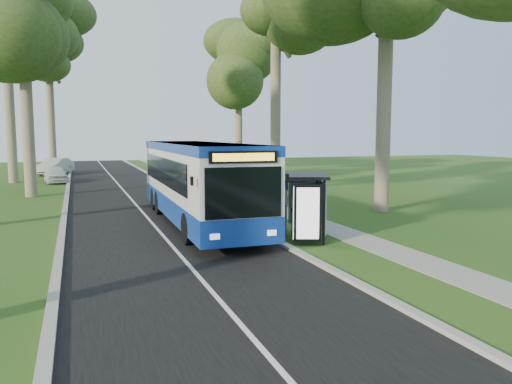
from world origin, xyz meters
TOP-DOWN VIEW (x-y plane):
  - ground at (0.00, 0.00)m, footprint 120.00×120.00m
  - road at (-3.50, 10.00)m, footprint 7.00×100.00m
  - kerb_east at (0.00, 10.00)m, footprint 0.25×100.00m
  - kerb_west at (-7.00, 10.00)m, footprint 0.25×100.00m
  - centre_line at (-3.50, 10.00)m, footprint 0.12×100.00m
  - footpath at (3.00, 10.00)m, footprint 1.50×100.00m
  - bus at (-1.68, 5.67)m, footprint 2.84×12.74m
  - bus_stop_sign at (0.79, 2.17)m, footprint 0.08×0.32m
  - bus_shelter at (1.38, 1.12)m, footprint 2.33×3.04m
  - litter_bin at (1.08, 1.59)m, footprint 0.61×0.61m
  - car_white at (-7.92, 26.81)m, footprint 1.98×4.03m
  - car_silver at (-8.25, 34.91)m, footprint 3.43×4.95m
  - tree_west_d at (-11.00, 28.00)m, footprint 5.20×5.20m
  - tree_west_e at (-8.50, 38.00)m, footprint 5.20×5.20m
  - tree_east_c at (6.80, 18.00)m, footprint 5.20×5.20m
  - tree_east_d at (8.00, 30.00)m, footprint 5.20×5.20m

SIDE VIEW (x-z plane):
  - ground at x=0.00m, z-range 0.00..0.00m
  - road at x=-3.50m, z-range 0.00..0.02m
  - footpath at x=3.00m, z-range 0.00..0.02m
  - centre_line at x=-3.50m, z-range 0.02..0.02m
  - kerb_east at x=0.00m, z-range 0.00..0.12m
  - kerb_west at x=-7.00m, z-range 0.00..0.12m
  - litter_bin at x=1.08m, z-range 0.01..1.07m
  - car_white at x=-7.92m, z-range 0.00..1.32m
  - car_silver at x=-8.25m, z-range 0.00..1.55m
  - bus_stop_sign at x=0.79m, z-range 0.30..2.60m
  - bus_shelter at x=1.38m, z-range 0.47..2.78m
  - bus at x=-1.68m, z-range 0.06..3.43m
  - tree_east_d at x=8.00m, z-range 3.31..17.00m
  - tree_west_e at x=-8.50m, z-range 3.97..20.53m
  - tree_west_d at x=-11.00m, z-range 4.00..20.67m
  - tree_east_c at x=6.80m, z-range 4.10..21.23m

